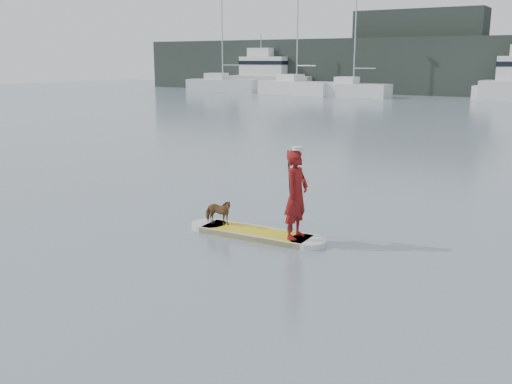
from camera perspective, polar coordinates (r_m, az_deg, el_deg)
The scene contains 12 objects.
ground at distance 14.38m, azimuth -7.61°, elevation -2.34°, with size 140.00×140.00×0.00m, color slate.
paddleboard at distance 12.62m, azimuth 0.00°, elevation -4.16°, with size 3.30×0.91×0.12m.
paddler at distance 11.93m, azimuth 4.06°, elevation -0.25°, with size 0.68×0.45×1.87m, color maroon.
white_cap at distance 11.74m, azimuth 4.13°, elevation 4.37°, with size 0.22×0.22×0.07m, color silver.
dog at distance 13.01m, azimuth -3.83°, elevation -2.00°, with size 0.32×0.71×0.60m, color brown.
paddle at distance 12.37m, azimuth 3.42°, elevation -1.00°, with size 0.10×0.30×2.00m.
sailboat_a at distance 67.80m, azimuth -3.39°, elevation 10.69°, with size 8.70×4.06×12.14m.
sailboat_b at distance 62.48m, azimuth 4.03°, elevation 10.52°, with size 9.10×4.10×13.05m.
sailboat_c at distance 59.33m, azimuth 9.64°, elevation 10.11°, with size 7.49×2.71×10.65m.
motor_yacht_b at distance 69.55m, azimuth 1.29°, elevation 11.61°, with size 10.33×4.44×6.62m.
shore_mass at distance 64.30m, azimuth 24.27°, elevation 11.36°, with size 90.00×6.00×6.00m, color black.
shore_building_west at distance 67.37m, azimuth 15.86°, elevation 13.32°, with size 14.00×4.00×9.00m, color black.
Camera 1 is at (8.82, -10.69, 3.83)m, focal length 40.00 mm.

